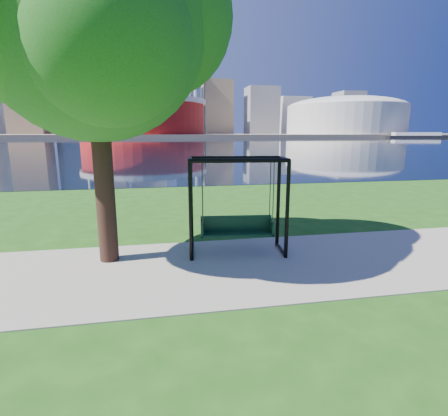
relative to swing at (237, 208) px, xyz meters
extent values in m
plane|color=#1E5114|center=(-0.42, -0.43, -1.19)|extent=(900.00, 900.00, 0.00)
cube|color=#9E937F|center=(-0.42, -0.93, -1.18)|extent=(120.00, 4.00, 0.03)
cube|color=black|center=(-0.42, 101.57, -1.18)|extent=(900.00, 180.00, 0.02)
cube|color=#937F60|center=(-0.42, 305.57, -0.19)|extent=(900.00, 228.00, 2.00)
cylinder|color=maroon|center=(-10.42, 234.57, 11.81)|extent=(80.00, 80.00, 22.00)
cylinder|color=silver|center=(-10.42, 234.57, 21.31)|extent=(83.00, 83.00, 3.00)
cylinder|color=silver|center=(22.49, 253.57, 16.81)|extent=(2.00, 2.00, 32.00)
cylinder|color=silver|center=(-43.33, 253.57, 16.81)|extent=(2.00, 2.00, 32.00)
cylinder|color=silver|center=(-43.33, 215.57, 16.81)|extent=(2.00, 2.00, 32.00)
cylinder|color=silver|center=(22.49, 215.57, 16.81)|extent=(2.00, 2.00, 32.00)
cylinder|color=beige|center=(134.58, 234.57, 10.81)|extent=(84.00, 84.00, 20.00)
ellipsoid|color=beige|center=(134.58, 234.57, 19.81)|extent=(84.00, 84.00, 15.12)
cube|color=#998466|center=(-100.42, 299.57, 44.81)|extent=(26.00, 26.00, 88.00)
cube|color=slate|center=(-70.42, 324.57, 48.31)|extent=(30.00, 24.00, 95.00)
cube|color=gray|center=(-40.42, 304.57, 36.81)|extent=(24.00, 24.00, 72.00)
cube|color=silver|center=(-10.42, 334.57, 40.81)|extent=(32.00, 28.00, 80.00)
cube|color=slate|center=(24.58, 309.57, 29.81)|extent=(22.00, 22.00, 58.00)
cube|color=#998466|center=(54.58, 324.57, 24.81)|extent=(26.00, 26.00, 48.00)
cube|color=gray|center=(94.58, 314.57, 21.81)|extent=(28.00, 24.00, 42.00)
cube|color=silver|center=(134.58, 339.57, 18.81)|extent=(30.00, 26.00, 36.00)
cube|color=gray|center=(184.58, 319.57, 20.81)|extent=(24.00, 24.00, 40.00)
cube|color=#998466|center=(224.58, 334.57, 16.81)|extent=(26.00, 26.00, 32.00)
sphere|color=#998466|center=(-100.42, 299.57, 92.31)|extent=(10.00, 10.00, 10.00)
cylinder|color=black|center=(-1.21, -0.38, 0.02)|extent=(0.10, 0.10, 2.42)
cylinder|color=black|center=(1.10, -0.62, 0.02)|extent=(0.10, 0.10, 2.42)
cylinder|color=black|center=(-1.10, 0.57, 0.02)|extent=(0.10, 0.10, 2.42)
cylinder|color=black|center=(1.20, 0.32, 0.02)|extent=(0.10, 0.10, 2.42)
cylinder|color=black|center=(-0.05, -0.50, 1.23)|extent=(2.31, 0.34, 0.09)
cylinder|color=black|center=(0.05, 0.44, 1.23)|extent=(2.31, 0.34, 0.09)
cylinder|color=black|center=(-1.15, 0.10, 1.23)|extent=(0.20, 0.95, 0.09)
cylinder|color=black|center=(-1.15, 0.10, -1.11)|extent=(0.18, 0.95, 0.08)
cylinder|color=black|center=(1.15, -0.15, 1.23)|extent=(0.20, 0.95, 0.09)
cylinder|color=black|center=(1.15, -0.15, -1.11)|extent=(0.18, 0.95, 0.08)
cube|color=black|center=(0.00, -0.03, -0.67)|extent=(1.88, 0.67, 0.06)
cube|color=black|center=(0.02, 0.17, -0.44)|extent=(1.84, 0.25, 0.40)
cube|color=black|center=(-0.89, 0.07, -0.52)|extent=(0.10, 0.48, 0.36)
cube|color=black|center=(0.88, -0.12, -0.52)|extent=(0.10, 0.48, 0.36)
cylinder|color=#2F2F33|center=(-0.89, -0.13, 0.41)|extent=(0.03, 0.03, 1.53)
cylinder|color=#2F2F33|center=(0.84, -0.32, 0.41)|extent=(0.03, 0.03, 1.53)
cylinder|color=#2F2F33|center=(-0.85, 0.26, 0.41)|extent=(0.03, 0.03, 1.53)
cylinder|color=#2F2F33|center=(0.88, 0.07, 0.41)|extent=(0.03, 0.03, 1.53)
cylinder|color=black|center=(-3.16, 0.03, 1.03)|extent=(0.44, 0.44, 4.45)
sphere|color=#20581A|center=(-3.16, 0.03, 4.07)|extent=(4.85, 4.85, 4.85)
sphere|color=#20581A|center=(-1.85, 0.64, 4.47)|extent=(3.64, 3.64, 3.64)
sphere|color=#20581A|center=(-4.38, -0.37, 4.27)|extent=(3.84, 3.84, 3.84)
sphere|color=#20581A|center=(-2.76, -1.08, 3.56)|extent=(3.24, 3.24, 3.24)
sphere|color=#20581A|center=(-3.77, 1.25, 4.87)|extent=(3.44, 3.44, 3.44)
cube|color=black|center=(153.90, 183.87, -0.51)|extent=(34.48, 17.56, 1.33)
cube|color=white|center=(153.90, 183.87, 1.16)|extent=(27.61, 14.15, 2.00)
camera|label=1|loc=(-1.92, -8.39, 1.86)|focal=28.00mm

